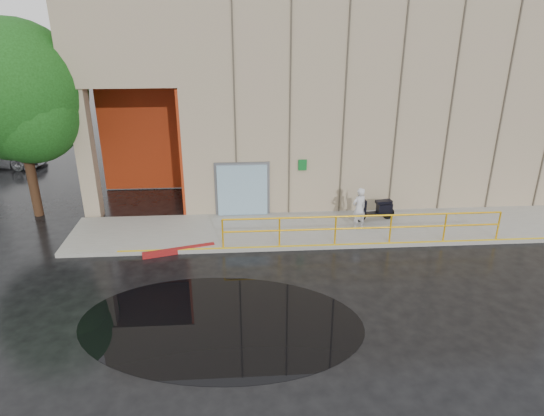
{
  "coord_description": "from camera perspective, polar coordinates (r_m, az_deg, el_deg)",
  "views": [
    {
      "loc": [
        0.15,
        -11.51,
        7.6
      ],
      "look_at": [
        1.14,
        3.0,
        1.59
      ],
      "focal_mm": 32.0,
      "sensor_mm": 36.0,
      "label": 1
    }
  ],
  "objects": [
    {
      "name": "puddle",
      "position": [
        13.04,
        -6.07,
        -13.33
      ],
      "size": [
        7.99,
        5.54,
        0.01
      ],
      "primitive_type": "cube",
      "rotation": [
        0.0,
        0.0,
        -0.13
      ],
      "color": "black",
      "rests_on": "ground"
    },
    {
      "name": "car_c",
      "position": [
        28.85,
        -29.35,
        5.65
      ],
      "size": [
        4.84,
        2.71,
        1.32
      ],
      "primitive_type": "imported",
      "rotation": [
        0.0,
        0.0,
        1.38
      ],
      "color": "#A6A8AD",
      "rests_on": "ground"
    },
    {
      "name": "person",
      "position": [
        17.69,
        10.2,
        -0.06
      ],
      "size": [
        0.67,
        0.57,
        1.56
      ],
      "primitive_type": "imported",
      "rotation": [
        0.0,
        0.0,
        3.55
      ],
      "color": "silver",
      "rests_on": "sidewalk"
    },
    {
      "name": "building",
      "position": [
        23.28,
        8.67,
        13.83
      ],
      "size": [
        20.0,
        10.17,
        8.0
      ],
      "color": "tan",
      "rests_on": "ground"
    },
    {
      "name": "tree_near",
      "position": [
        19.98,
        -27.65,
        11.53
      ],
      "size": [
        5.04,
        5.04,
        7.39
      ],
      "rotation": [
        0.0,
        0.0,
        -0.12
      ],
      "color": "#311F10",
      "rests_on": "ground"
    },
    {
      "name": "ground",
      "position": [
        13.8,
        -3.95,
        -11.03
      ],
      "size": [
        120.0,
        120.0,
        0.0
      ],
      "primitive_type": "plane",
      "color": "black",
      "rests_on": "ground"
    },
    {
      "name": "sidewalk",
      "position": [
        18.11,
        8.75,
        -2.38
      ],
      "size": [
        20.0,
        3.0,
        0.15
      ],
      "primitive_type": "cube",
      "color": "gray",
      "rests_on": "ground"
    },
    {
      "name": "guardrail",
      "position": [
        16.72,
        10.67,
        -2.4
      ],
      "size": [
        9.56,
        0.06,
        1.03
      ],
      "color": "#D89B0B",
      "rests_on": "sidewalk"
    },
    {
      "name": "scooter",
      "position": [
        18.53,
        12.11,
        0.62
      ],
      "size": [
        1.64,
        0.75,
        1.24
      ],
      "rotation": [
        0.0,
        0.0,
        0.16
      ],
      "color": "black",
      "rests_on": "sidewalk"
    },
    {
      "name": "red_curb",
      "position": [
        16.57,
        -10.89,
        -4.94
      ],
      "size": [
        2.37,
        0.79,
        0.18
      ],
      "primitive_type": "cube",
      "rotation": [
        0.0,
        0.0,
        0.26
      ],
      "color": "maroon",
      "rests_on": "ground"
    }
  ]
}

